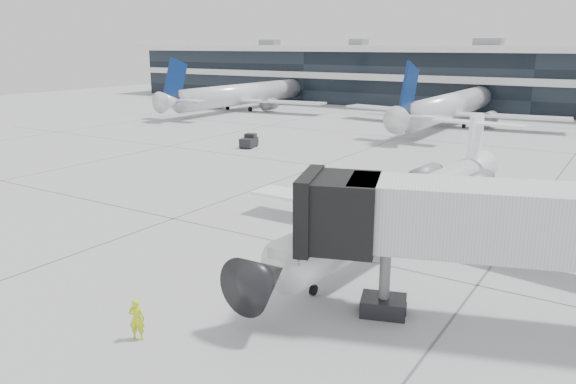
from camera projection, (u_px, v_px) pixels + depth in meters
The scene contains 9 objects.
ground at pixel (301, 247), 32.36m from camera, with size 220.00×220.00×0.00m, color #9A999C.
terminal at pixel (544, 82), 97.94m from camera, with size 170.00×22.00×10.00m, color black.
bg_jet_left at pixel (246, 110), 100.60m from camera, with size 32.00×40.00×9.60m, color silver, non-canonical shape.
bg_jet_center at pixel (450, 125), 81.36m from camera, with size 32.00×40.00×9.60m, color silver, non-canonical shape.
regional_jet at pixel (406, 205), 32.88m from camera, with size 22.09×27.59×6.37m.
jet_bridge at pixel (571, 227), 21.59m from camera, with size 18.79×9.28×6.18m.
ramp_worker at pixel (137, 319), 22.02m from camera, with size 0.63×0.41×1.72m, color #D1F119.
traffic_cone at pixel (373, 182), 46.36m from camera, with size 0.45×0.45×0.58m.
far_tug at pixel (249, 141), 63.50m from camera, with size 1.91×2.63×1.51m.
Camera 1 is at (15.77, -26.10, 11.29)m, focal length 35.00 mm.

